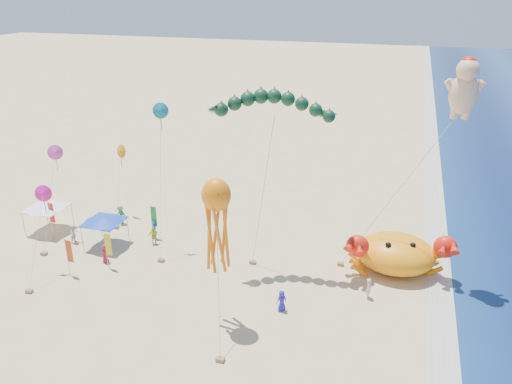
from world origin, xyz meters
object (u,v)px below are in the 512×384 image
Objects in this scene: dragon_kite at (273,109)px; octopus_kite at (217,218)px; canopy_blue at (104,220)px; cherub_kite at (464,87)px; canopy_white at (46,206)px; crab_inflatable at (396,253)px.

octopus_kite is at bearing -99.69° from dragon_kite.
dragon_kite reaches higher than canopy_blue.
cherub_kite is 35.96m from canopy_white.
dragon_kite is (-9.69, -1.57, 11.06)m from crab_inflatable.
canopy_blue is (-24.09, -3.09, 0.84)m from crab_inflatable.
cherub_kite is at bearing 10.57° from crab_inflatable.
crab_inflatable reaches higher than canopy_blue.
crab_inflatable is 30.75m from canopy_white.
octopus_kite reaches higher than canopy_blue.
octopus_kite is (-1.37, -8.00, -5.18)m from dragon_kite.
canopy_white is at bearing -178.36° from dragon_kite.
cherub_kite is 29.99m from canopy_blue.
canopy_white is (-30.66, -2.17, 0.84)m from crab_inflatable.
octopus_kite is (-11.06, -9.57, 5.88)m from crab_inflatable.
cherub_kite reaches higher than canopy_blue.
octopus_kite is 2.87× the size of canopy_white.
canopy_white is (-20.97, -0.60, -10.22)m from dragon_kite.
crab_inflatable is 0.50× the size of cherub_kite.
dragon_kite is 4.15× the size of canopy_blue.
crab_inflatable is 2.52× the size of canopy_blue.
crab_inflatable is 13.35m from cherub_kite.
cherub_kite reaches higher than dragon_kite.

